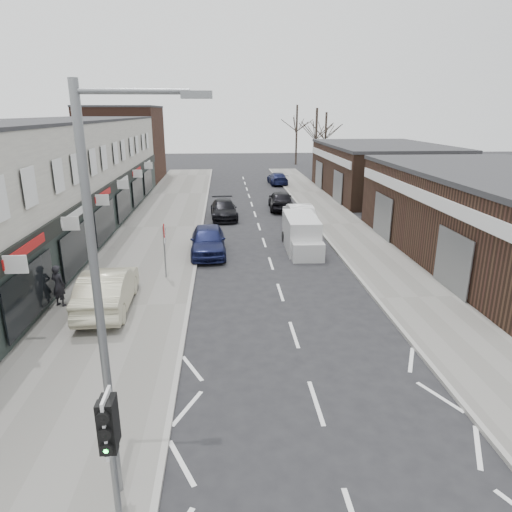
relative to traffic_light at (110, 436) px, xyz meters
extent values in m
plane|color=black|center=(4.40, 2.02, -2.41)|extent=(160.00, 160.00, 0.00)
cube|color=slate|center=(-2.35, 24.02, -2.35)|extent=(5.50, 64.00, 0.12)
cube|color=slate|center=(10.15, 24.02, -2.35)|extent=(3.50, 64.00, 0.12)
cube|color=beige|center=(-9.10, 21.52, 1.14)|extent=(8.00, 41.00, 7.10)
cube|color=#40251B|center=(-9.10, 47.02, 1.59)|extent=(8.00, 10.00, 8.00)
cube|color=#352218|center=(16.90, 16.02, -0.16)|extent=(10.00, 18.00, 4.50)
cube|color=#352218|center=(16.90, 36.02, -0.16)|extent=(10.00, 16.00, 4.50)
cylinder|color=slate|center=(0.00, 0.02, -0.79)|extent=(0.12, 0.12, 3.00)
cube|color=silver|center=(0.00, 0.02, 0.26)|extent=(0.05, 0.55, 1.10)
cube|color=black|center=(0.00, -0.10, 0.26)|extent=(0.28, 0.22, 0.95)
sphere|color=#0CE533|center=(0.00, -0.22, -0.04)|extent=(0.18, 0.18, 0.18)
cube|color=black|center=(0.00, 0.14, 0.26)|extent=(0.26, 0.20, 0.90)
cylinder|color=slate|center=(-0.30, 1.22, 1.71)|extent=(0.16, 0.16, 8.00)
cylinder|color=slate|center=(0.60, 1.22, 5.51)|extent=(1.80, 0.10, 0.10)
cube|color=slate|center=(1.60, 1.22, 5.46)|extent=(0.50, 0.22, 0.12)
cylinder|color=slate|center=(-0.80, 14.02, -1.04)|extent=(0.07, 0.07, 2.50)
cube|color=white|center=(-0.75, 14.02, -0.44)|extent=(0.04, 0.45, 0.25)
cube|color=silver|center=(6.40, 18.68, -1.46)|extent=(1.84, 4.22, 1.91)
cube|color=silver|center=(6.40, 16.23, -1.92)|extent=(1.70, 0.77, 1.00)
cylinder|color=black|center=(5.62, 17.22, -2.10)|extent=(0.20, 0.64, 0.64)
cylinder|color=black|center=(7.18, 17.22, -2.10)|extent=(0.20, 0.64, 0.64)
cylinder|color=black|center=(5.62, 20.14, -2.10)|extent=(0.20, 0.64, 0.64)
cylinder|color=black|center=(7.18, 20.14, -2.10)|extent=(0.20, 0.64, 0.64)
imported|color=#B8B393|center=(-2.64, 10.55, -1.48)|extent=(1.90, 5.00, 1.63)
imported|color=black|center=(-4.66, 10.97, -1.44)|extent=(0.74, 0.63, 1.72)
imported|color=#151A43|center=(1.09, 17.89, -1.61)|extent=(2.03, 4.76, 1.60)
imported|color=black|center=(2.00, 26.79, -1.74)|extent=(2.13, 4.72, 1.34)
imported|color=silver|center=(7.20, 24.23, -1.64)|extent=(1.75, 4.74, 1.55)
imported|color=black|center=(6.60, 29.61, -1.63)|extent=(2.06, 4.67, 1.56)
imported|color=#14193E|center=(7.90, 42.93, -1.77)|extent=(2.01, 4.55, 1.30)
camera|label=1|loc=(1.99, -6.53, 5.21)|focal=32.00mm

